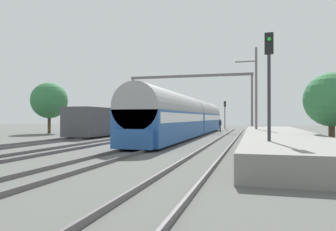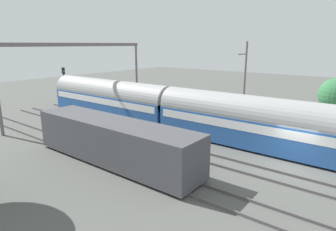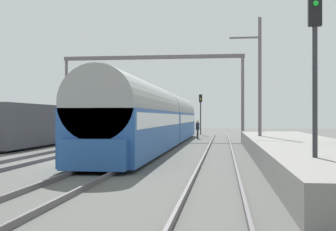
% 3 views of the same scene
% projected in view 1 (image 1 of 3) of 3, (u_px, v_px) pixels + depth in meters
% --- Properties ---
extents(ground, '(120.00, 120.00, 0.00)m').
position_uv_depth(ground, '(129.00, 144.00, 22.31)').
color(ground, '#545652').
extents(track_far_west, '(1.52, 60.00, 0.16)m').
position_uv_depth(track_far_west, '(52.00, 141.00, 24.01)').
color(track_far_west, '#575155').
rests_on(track_far_west, ground).
extents(track_west, '(1.51, 60.00, 0.16)m').
position_uv_depth(track_west, '(102.00, 142.00, 22.88)').
color(track_west, '#575155').
rests_on(track_west, ground).
extents(track_east, '(1.51, 60.00, 0.16)m').
position_uv_depth(track_east, '(158.00, 144.00, 21.74)').
color(track_east, '#575155').
rests_on(track_east, ground).
extents(track_far_east, '(1.52, 60.00, 0.16)m').
position_uv_depth(track_far_east, '(220.00, 145.00, 20.61)').
color(track_far_east, '#575155').
rests_on(track_far_east, ground).
extents(platform, '(4.40, 28.00, 0.90)m').
position_uv_depth(platform, '(278.00, 138.00, 21.53)').
color(platform, gray).
rests_on(platform, ground).
extents(passenger_train, '(2.93, 32.85, 3.82)m').
position_uv_depth(passenger_train, '(190.00, 117.00, 32.94)').
color(passenger_train, '#28569E').
rests_on(passenger_train, ground).
extents(freight_car, '(2.80, 13.00, 2.70)m').
position_uv_depth(freight_car, '(108.00, 122.00, 33.29)').
color(freight_car, '#47474C').
rests_on(freight_car, ground).
extents(person_crossing, '(0.32, 0.44, 1.73)m').
position_uv_depth(person_crossing, '(220.00, 124.00, 41.90)').
color(person_crossing, '#3A3A3A').
rests_on(person_crossing, ground).
extents(railway_signal_near, '(0.36, 0.30, 5.48)m').
position_uv_depth(railway_signal_near, '(269.00, 80.00, 13.15)').
color(railway_signal_near, '#2D2D33').
rests_on(railway_signal_near, ground).
extents(railway_signal_far, '(0.36, 0.30, 4.62)m').
position_uv_depth(railway_signal_far, '(225.00, 111.00, 51.51)').
color(railway_signal_far, '#2D2D33').
rests_on(railway_signal_far, ground).
extents(catenary_gantry, '(17.28, 0.28, 7.86)m').
position_uv_depth(catenary_gantry, '(189.00, 88.00, 43.32)').
color(catenary_gantry, '#685D62').
rests_on(catenary_gantry, ground).
extents(catenary_pole_east_mid, '(1.90, 0.20, 8.00)m').
position_uv_depth(catenary_pole_east_mid, '(256.00, 92.00, 26.97)').
color(catenary_pole_east_mid, '#685D62').
rests_on(catenary_pole_east_mid, ground).
extents(tree_west_background, '(4.29, 4.29, 6.10)m').
position_uv_depth(tree_west_background, '(49.00, 100.00, 37.13)').
color(tree_west_background, '#4C3826').
rests_on(tree_west_background, ground).
extents(tree_east_background, '(3.23, 3.23, 4.59)m').
position_uv_depth(tree_east_background, '(332.00, 100.00, 18.54)').
color(tree_east_background, '#4C3826').
rests_on(tree_east_background, ground).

